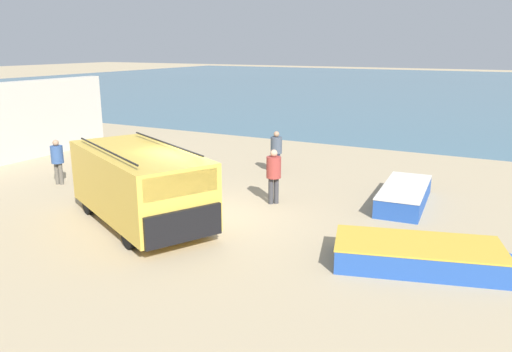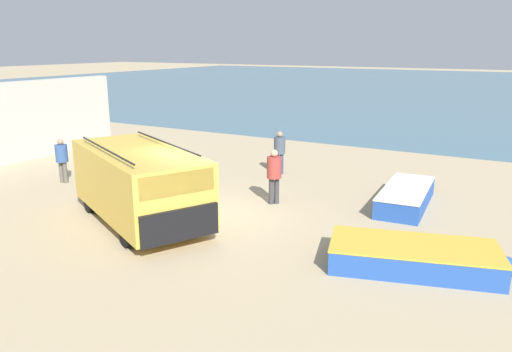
{
  "view_description": "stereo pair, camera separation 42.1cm",
  "coord_description": "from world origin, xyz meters",
  "px_view_note": "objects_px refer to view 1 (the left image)",
  "views": [
    {
      "loc": [
        7.56,
        -11.16,
        4.77
      ],
      "look_at": [
        0.87,
        1.5,
        1.0
      ],
      "focal_mm": 35.0,
      "sensor_mm": 36.0,
      "label": 1
    },
    {
      "loc": [
        7.93,
        -10.96,
        4.77
      ],
      "look_at": [
        0.87,
        1.5,
        1.0
      ],
      "focal_mm": 35.0,
      "sensor_mm": 36.0,
      "label": 2
    }
  ],
  "objects_px": {
    "fishing_rowboat_2": "(405,194)",
    "fisherman_1": "(57,158)",
    "fisherman_2": "(276,148)",
    "parked_van": "(140,183)",
    "fishing_rowboat_0": "(133,162)",
    "fishing_rowboat_1": "(423,255)",
    "fisherman_0": "(274,172)"
  },
  "relations": [
    {
      "from": "fishing_rowboat_2",
      "to": "fisherman_1",
      "type": "distance_m",
      "value": 11.8
    },
    {
      "from": "fishing_rowboat_1",
      "to": "fisherman_2",
      "type": "height_order",
      "value": "fisherman_2"
    },
    {
      "from": "fisherman_0",
      "to": "fishing_rowboat_0",
      "type": "bearing_deg",
      "value": -145.42
    },
    {
      "from": "fisherman_2",
      "to": "fishing_rowboat_1",
      "type": "bearing_deg",
      "value": 35.58
    },
    {
      "from": "fisherman_0",
      "to": "fisherman_2",
      "type": "bearing_deg",
      "value": 160.44
    },
    {
      "from": "parked_van",
      "to": "fishing_rowboat_2",
      "type": "bearing_deg",
      "value": 67.22
    },
    {
      "from": "parked_van",
      "to": "fisherman_2",
      "type": "height_order",
      "value": "parked_van"
    },
    {
      "from": "fishing_rowboat_2",
      "to": "fisherman_2",
      "type": "xyz_separation_m",
      "value": [
        -5.14,
        1.47,
        0.68
      ]
    },
    {
      "from": "fishing_rowboat_0",
      "to": "fisherman_0",
      "type": "xyz_separation_m",
      "value": [
        6.86,
        -1.39,
        0.75
      ]
    },
    {
      "from": "fishing_rowboat_2",
      "to": "fisherman_2",
      "type": "bearing_deg",
      "value": 70.31
    },
    {
      "from": "fishing_rowboat_0",
      "to": "fisherman_1",
      "type": "xyz_separation_m",
      "value": [
        -0.8,
        -2.93,
        0.68
      ]
    },
    {
      "from": "fishing_rowboat_2",
      "to": "fisherman_2",
      "type": "height_order",
      "value": "fisherman_2"
    },
    {
      "from": "parked_van",
      "to": "fishing_rowboat_1",
      "type": "distance_m",
      "value": 7.49
    },
    {
      "from": "fishing_rowboat_2",
      "to": "parked_van",
      "type": "bearing_deg",
      "value": 126.71
    },
    {
      "from": "fisherman_1",
      "to": "fishing_rowboat_0",
      "type": "bearing_deg",
      "value": -29.04
    },
    {
      "from": "fisherman_0",
      "to": "fisherman_1",
      "type": "relative_size",
      "value": 1.07
    },
    {
      "from": "parked_van",
      "to": "fisherman_1",
      "type": "xyz_separation_m",
      "value": [
        -5.18,
        1.7,
        -0.18
      ]
    },
    {
      "from": "fisherman_0",
      "to": "fisherman_1",
      "type": "bearing_deg",
      "value": -122.58
    },
    {
      "from": "fisherman_0",
      "to": "fishing_rowboat_2",
      "type": "bearing_deg",
      "value": 74.42
    },
    {
      "from": "fishing_rowboat_0",
      "to": "fisherman_0",
      "type": "relative_size",
      "value": 3.0
    },
    {
      "from": "fishing_rowboat_0",
      "to": "fisherman_2",
      "type": "height_order",
      "value": "fisherman_2"
    },
    {
      "from": "fishing_rowboat_0",
      "to": "fishing_rowboat_1",
      "type": "distance_m",
      "value": 12.44
    },
    {
      "from": "fishing_rowboat_0",
      "to": "fisherman_1",
      "type": "bearing_deg",
      "value": -81.53
    },
    {
      "from": "fishing_rowboat_2",
      "to": "fisherman_2",
      "type": "relative_size",
      "value": 2.58
    },
    {
      "from": "fishing_rowboat_1",
      "to": "fisherman_0",
      "type": "xyz_separation_m",
      "value": [
        -4.93,
        2.58,
        0.74
      ]
    },
    {
      "from": "fishing_rowboat_1",
      "to": "fishing_rowboat_2",
      "type": "distance_m",
      "value": 4.71
    },
    {
      "from": "fishing_rowboat_0",
      "to": "fisherman_1",
      "type": "relative_size",
      "value": 3.22
    },
    {
      "from": "parked_van",
      "to": "fishing_rowboat_0",
      "type": "xyz_separation_m",
      "value": [
        -4.38,
        4.64,
        -0.86
      ]
    },
    {
      "from": "fishing_rowboat_2",
      "to": "fisherman_2",
      "type": "distance_m",
      "value": 5.39
    },
    {
      "from": "fisherman_0",
      "to": "fisherman_2",
      "type": "xyz_separation_m",
      "value": [
        -1.54,
        3.41,
        -0.04
      ]
    },
    {
      "from": "fishing_rowboat_1",
      "to": "fishing_rowboat_2",
      "type": "relative_size",
      "value": 1.06
    },
    {
      "from": "fishing_rowboat_1",
      "to": "fisherman_2",
      "type": "distance_m",
      "value": 8.84
    }
  ]
}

